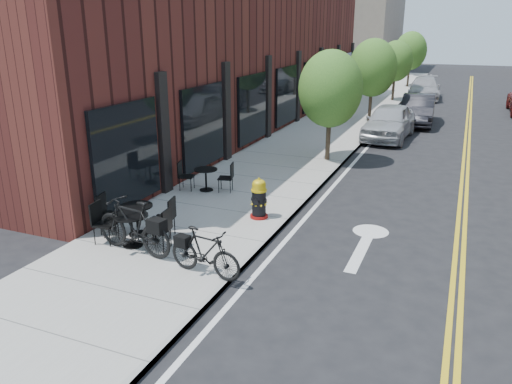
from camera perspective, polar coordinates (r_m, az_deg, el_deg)
The scene contains 17 objects.
ground at distance 9.94m, azimuth -2.14°, elevation -9.65°, with size 120.00×120.00×0.00m, color black.
sidewalk_near at distance 19.38m, azimuth 4.88°, elevation 4.68°, with size 4.00×70.00×0.12m, color #9E9B93.
building_near at distance 24.22m, azimuth -2.38°, elevation 15.75°, with size 5.00×28.00×7.00m, color #441915.
bg_building_left at distance 57.14m, azimuth 11.45°, elevation 18.56°, with size 8.00×14.00×10.00m, color #726656.
tree_near_a at distance 17.59m, azimuth 8.50°, elevation 11.56°, with size 2.20×2.20×3.81m.
tree_near_b at distance 25.38m, azimuth 13.20°, elevation 13.65°, with size 2.30×2.30×3.98m.
tree_near_c at distance 33.28m, azimuth 15.67°, elevation 14.20°, with size 2.10×2.10×3.67m.
tree_near_d at distance 41.20m, azimuth 17.26°, elevation 15.15°, with size 2.40×2.40×4.11m.
fire_hydrant at distance 12.32m, azimuth 0.34°, elevation -0.80°, with size 0.49×0.49×1.03m.
bicycle_left at distance 10.72m, azimuth -13.86°, elevation -3.80°, with size 0.56×1.98×1.19m, color black.
bicycle_right at distance 9.57m, azimuth -5.87°, elevation -6.88°, with size 0.45×1.59×0.96m, color black.
bistro_set_a at distance 11.09m, azimuth -14.04°, elevation -3.76°, with size 1.75×0.83×0.93m.
bistro_set_b at distance 11.64m, azimuth -13.45°, elevation -2.64°, with size 1.76×0.88×0.93m.
bistro_set_c at distance 14.45m, azimuth -5.75°, elevation 1.79°, with size 1.60×0.82×0.84m.
parked_car_a at distance 22.33m, azimuth 14.96°, elevation 7.77°, with size 1.75×4.36×1.49m, color #A9ACB1.
parked_car_b at distance 26.15m, azimuth 18.00°, elevation 8.94°, with size 1.51×4.33×1.43m, color black.
parked_car_c at distance 35.52m, azimuth 18.68°, elevation 11.19°, with size 1.96×4.81×1.40m, color #A6A5A9.
Camera 1 is at (3.71, -7.93, 4.70)m, focal length 35.00 mm.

